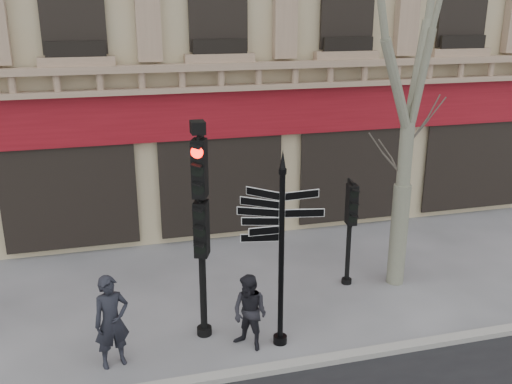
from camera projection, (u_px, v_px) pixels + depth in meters
ground at (271, 328)px, 11.75m from camera, size 80.00×80.00×0.00m
kerb at (292, 365)px, 10.45m from camera, size 80.00×0.25×0.12m
fingerpost at (282, 218)px, 10.43m from camera, size 2.12×2.12×3.92m
traffic_signal_main at (200, 206)px, 10.68m from camera, size 0.57×0.50×4.37m
traffic_signal_secondary at (350, 215)px, 13.11m from camera, size 0.45×0.35×2.49m
pedestrian_a at (112, 322)px, 10.31m from camera, size 0.75×0.59×1.79m
pedestrian_b at (250, 313)px, 10.87m from camera, size 0.92×0.94×1.53m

